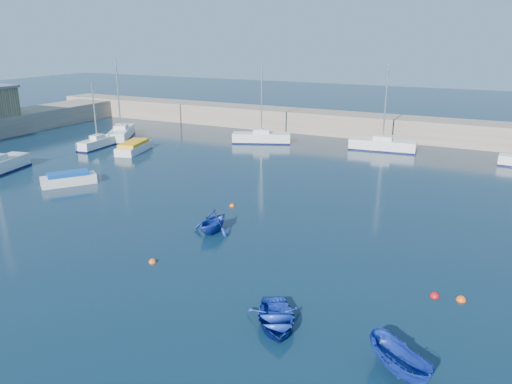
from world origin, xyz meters
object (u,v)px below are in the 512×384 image
at_px(sailboat_4, 121,133).
at_px(sailboat_6, 382,145).
at_px(sailboat_5, 261,137).
at_px(dinghy_right, 400,362).
at_px(motorboat_2, 134,147).
at_px(sailboat_3, 97,143).
at_px(dinghy_center, 275,319).
at_px(dinghy_left, 212,221).
at_px(motorboat_1, 68,179).

relative_size(sailboat_4, sailboat_6, 1.02).
relative_size(sailboat_5, sailboat_6, 0.95).
distance_m(sailboat_4, dinghy_right, 48.75).
bearing_deg(motorboat_2, dinghy_right, -51.67).
xyz_separation_m(sailboat_4, sailboat_5, (16.18, 5.19, -0.02)).
height_order(motorboat_2, dinghy_right, dinghy_right).
height_order(sailboat_3, motorboat_2, sailboat_3).
relative_size(dinghy_center, dinghy_left, 1.19).
xyz_separation_m(sailboat_3, sailboat_6, (28.40, 12.66, 0.07)).
relative_size(sailboat_4, motorboat_2, 1.65).
relative_size(sailboat_3, motorboat_2, 1.24).
bearing_deg(dinghy_right, sailboat_6, 55.33).
height_order(sailboat_4, sailboat_6, sailboat_4).
bearing_deg(motorboat_1, sailboat_6, 85.73).
xyz_separation_m(dinghy_left, dinghy_right, (13.35, -8.93, -0.13)).
distance_m(sailboat_4, dinghy_left, 32.74).
bearing_deg(motorboat_2, sailboat_3, 168.38).
height_order(sailboat_5, dinghy_left, sailboat_5).
relative_size(dinghy_left, dinghy_right, 0.89).
bearing_deg(sailboat_5, dinghy_left, 177.20).
height_order(sailboat_4, dinghy_left, sailboat_4).
bearing_deg(sailboat_3, dinghy_center, -40.82).
height_order(sailboat_4, dinghy_right, sailboat_4).
relative_size(motorboat_2, dinghy_left, 1.98).
xyz_separation_m(sailboat_5, dinghy_right, (22.51, -34.84, -0.01)).
xyz_separation_m(sailboat_6, motorboat_2, (-23.53, -12.41, -0.12)).
bearing_deg(sailboat_4, dinghy_left, -69.39).
distance_m(sailboat_5, sailboat_6, 13.57).
xyz_separation_m(dinghy_center, dinghy_right, (5.42, -1.02, 0.27)).
relative_size(motorboat_1, dinghy_right, 1.36).
bearing_deg(sailboat_6, dinghy_right, -171.71).
distance_m(sailboat_3, sailboat_5, 18.29).
distance_m(sailboat_3, dinghy_left, 28.69).
xyz_separation_m(motorboat_1, dinghy_center, (24.16, -11.61, -0.14)).
distance_m(sailboat_6, dinghy_left, 28.44).
height_order(sailboat_4, dinghy_center, sailboat_4).
height_order(sailboat_4, motorboat_1, sailboat_4).
bearing_deg(motorboat_1, dinghy_center, 10.03).
relative_size(sailboat_4, dinghy_right, 2.90).
height_order(sailboat_5, dinghy_right, sailboat_5).
height_order(dinghy_center, dinghy_right, dinghy_right).
relative_size(sailboat_3, dinghy_left, 2.47).
height_order(sailboat_3, dinghy_center, sailboat_3).
height_order(sailboat_3, motorboat_1, sailboat_3).
bearing_deg(dinghy_right, sailboat_4, 94.03).
relative_size(motorboat_2, dinghy_center, 1.66).
bearing_deg(sailboat_3, sailboat_4, 97.79).
bearing_deg(dinghy_center, motorboat_2, 109.92).
bearing_deg(dinghy_center, sailboat_5, 87.66).
height_order(sailboat_5, sailboat_6, sailboat_6).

